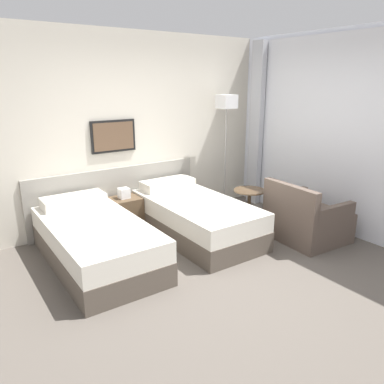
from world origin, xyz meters
The scene contains 9 objects.
ground_plane centered at (0.00, 0.00, 0.00)m, with size 16.00×16.00×0.00m, color #5B544C.
wall_headboard centered at (-0.02, 2.06, 1.30)m, with size 10.00×0.10×2.70m.
wall_window centered at (2.17, -0.12, 1.34)m, with size 0.21×4.54×2.70m.
bed_near_door centered at (-1.02, 1.05, 0.26)m, with size 0.98×1.93×0.63m.
bed_near_window centered at (0.38, 1.05, 0.26)m, with size 0.98×1.93×0.63m.
nightstand centered at (-0.32, 1.77, 0.25)m, with size 0.43×0.38×0.61m.
floor_lamp centered at (1.42, 1.70, 1.55)m, with size 0.25×0.25×1.83m.
side_table centered at (1.12, 0.79, 0.41)m, with size 0.44×0.44×0.59m.
armchair centered at (1.52, 0.11, 0.26)m, with size 0.87×0.93×0.79m.
Camera 1 is at (-2.36, -2.84, 2.04)m, focal length 35.00 mm.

